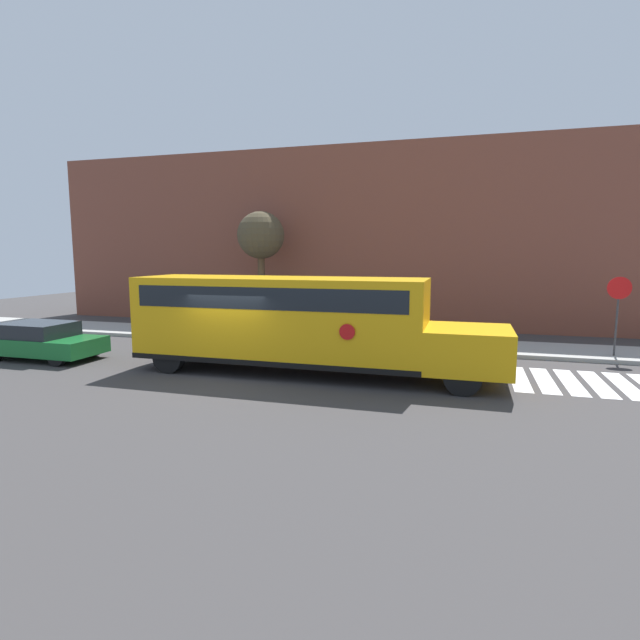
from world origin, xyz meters
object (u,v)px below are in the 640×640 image
Objects in this scene: parked_car at (42,341)px; stop_sign at (618,304)px; school_bus at (295,319)px; tree_near_sidewalk at (261,237)px.

parked_car is 20.25m from stop_sign.
stop_sign reaches higher than parked_car.
school_bus reaches higher than parked_car.
stop_sign is 0.51× the size of tree_near_sidewalk.
school_bus is 1.97× the size of tree_near_sidewalk.
school_bus is at bearing 3.15° from parked_car.
tree_near_sidewalk is (-14.82, 3.36, 2.54)m from stop_sign.
school_bus is 11.31m from stop_sign.
parked_car is (-9.31, -0.51, -1.05)m from school_bus.
stop_sign is (19.43, 5.57, 1.31)m from parked_car.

